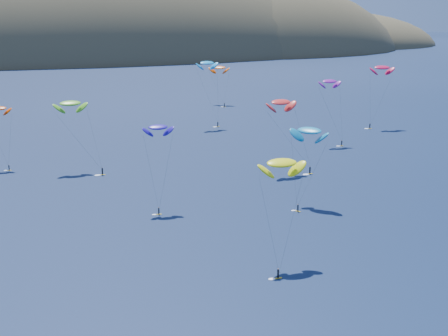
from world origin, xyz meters
name	(u,v)px	position (x,y,z in m)	size (l,w,h in m)	color
island	(105,63)	(39.40, 562.36, -10.74)	(730.00, 300.00, 210.00)	#3D3526
kitesurfer_2	(282,163)	(-3.62, 46.80, 18.33)	(9.57, 11.54, 20.86)	gold
kitesurfer_3	(70,103)	(-33.84, 126.37, 19.00)	(12.15, 13.09, 21.62)	gold
kitesurfer_4	(207,63)	(22.65, 175.90, 24.29)	(9.26, 7.34, 26.80)	gold
kitesurfer_5	(309,131)	(16.76, 76.29, 17.38)	(11.00, 12.71, 20.04)	gold
kitesurfer_6	(330,81)	(52.71, 133.34, 20.97)	(8.02, 9.38, 23.23)	gold
kitesurfer_8	(382,68)	(85.96, 153.40, 22.61)	(12.41, 7.64, 25.30)	gold
kitesurfer_9	(281,102)	(22.21, 105.13, 19.62)	(11.99, 10.68, 22.30)	gold
kitesurfer_10	(158,127)	(-18.09, 84.40, 18.89)	(7.24, 8.85, 20.89)	gold
kitesurfer_11	(219,68)	(44.60, 226.66, 16.98)	(10.50, 16.44, 19.69)	gold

